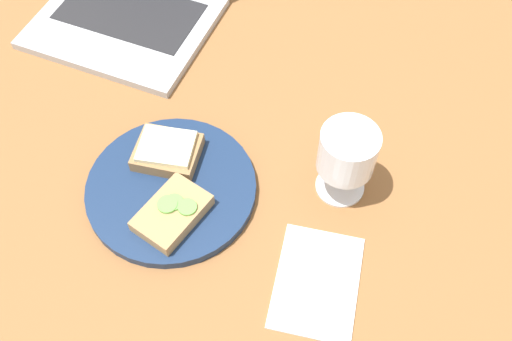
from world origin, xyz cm
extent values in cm
cube|color=brown|center=(0.00, 0.00, 1.50)|extent=(140.00, 140.00, 3.00)
cylinder|color=navy|center=(-8.00, -6.87, 3.79)|extent=(25.14, 25.14, 1.58)
cube|color=#937047|center=(-10.70, -2.33, 5.66)|extent=(10.52, 9.14, 2.15)
cube|color=#F4EAB7|center=(-10.70, -2.33, 7.14)|extent=(9.25, 8.18, 0.81)
cube|color=#A88456|center=(-5.30, -11.41, 5.64)|extent=(9.17, 11.71, 2.12)
cylinder|color=#6BB74C|center=(-3.33, -10.33, 6.90)|extent=(2.70, 2.70, 0.38)
cylinder|color=#6BB74C|center=(-5.40, -10.32, 6.88)|extent=(2.70, 2.70, 0.36)
cylinder|color=#6BB74C|center=(-6.08, -11.02, 6.93)|extent=(2.87, 2.87, 0.45)
cylinder|color=white|center=(14.90, 3.35, 3.20)|extent=(7.27, 7.27, 0.40)
cylinder|color=white|center=(14.90, 3.35, 6.11)|extent=(0.82, 0.82, 5.41)
cylinder|color=white|center=(14.90, 3.35, 12.20)|extent=(8.19, 8.19, 6.77)
cylinder|color=white|center=(14.90, 3.35, 11.53)|extent=(7.54, 7.54, 5.43)
cube|color=#ADAFB5|center=(-32.24, 21.65, 3.72)|extent=(30.82, 25.50, 1.44)
cube|color=#232326|center=(-32.24, 23.94, 4.52)|extent=(25.27, 14.03, 0.16)
cube|color=white|center=(16.70, -12.38, 3.20)|extent=(13.50, 17.08, 0.40)
camera|label=1|loc=(20.44, -43.10, 75.51)|focal=40.00mm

